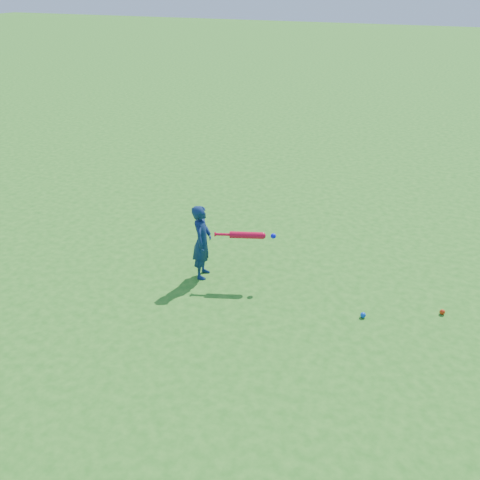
{
  "coord_description": "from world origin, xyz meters",
  "views": [
    {
      "loc": [
        2.99,
        -5.9,
        3.68
      ],
      "look_at": [
        0.68,
        -0.13,
        0.55
      ],
      "focal_mm": 40.0,
      "sensor_mm": 36.0,
      "label": 1
    }
  ],
  "objects_px": {
    "child": "(202,242)",
    "bat_swing": "(249,235)",
    "ground_ball_red": "(442,312)",
    "ground_ball_blue": "(363,315)"
  },
  "relations": [
    {
      "from": "bat_swing",
      "to": "child",
      "type": "bearing_deg",
      "value": 175.36
    },
    {
      "from": "child",
      "to": "ground_ball_blue",
      "type": "height_order",
      "value": "child"
    },
    {
      "from": "ground_ball_red",
      "to": "ground_ball_blue",
      "type": "distance_m",
      "value": 0.97
    },
    {
      "from": "ground_ball_red",
      "to": "ground_ball_blue",
      "type": "xyz_separation_m",
      "value": [
        -0.87,
        -0.42,
        0.0
      ]
    },
    {
      "from": "ground_ball_red",
      "to": "bat_swing",
      "type": "distance_m",
      "value": 2.53
    },
    {
      "from": "ground_ball_red",
      "to": "bat_swing",
      "type": "xyz_separation_m",
      "value": [
        -2.46,
        -0.1,
        0.62
      ]
    },
    {
      "from": "child",
      "to": "bat_swing",
      "type": "distance_m",
      "value": 0.64
    },
    {
      "from": "child",
      "to": "ground_ball_blue",
      "type": "distance_m",
      "value": 2.25
    },
    {
      "from": "ground_ball_red",
      "to": "child",
      "type": "bearing_deg",
      "value": -175.59
    },
    {
      "from": "child",
      "to": "ground_ball_red",
      "type": "xyz_separation_m",
      "value": [
        3.06,
        0.24,
        -0.48
      ]
    }
  ]
}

